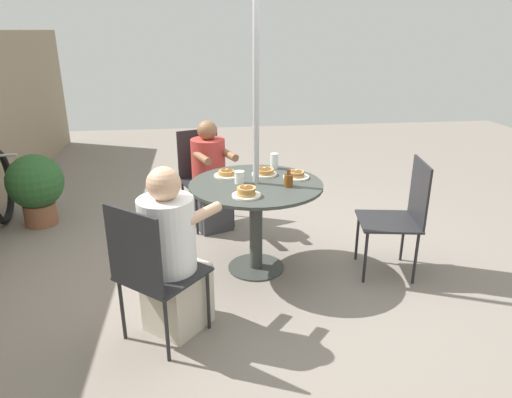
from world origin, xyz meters
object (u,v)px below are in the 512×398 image
Objects in this scene: pancake_plate_d at (296,175)px; syrup_bottle at (289,180)px; pancake_plate_b at (265,172)px; patio_chair_south at (151,268)px; potted_shrub at (36,186)px; diner_east at (210,181)px; patio_table at (256,201)px; coffee_cup at (239,177)px; diner_south at (172,259)px; pancake_plate_a at (246,192)px; drinking_glass_a at (274,161)px; patio_chair_north at (401,212)px; pancake_plate_c at (227,174)px; patio_chair_east at (203,172)px.

syrup_bottle is at bearing 153.39° from pancake_plate_d.
pancake_plate_b is 1.00× the size of pancake_plate_d.
pancake_plate_b is at bearing 92.48° from patio_chair_south.
pancake_plate_b is 2.44m from potted_shrub.
diner_east is 1.15× the size of patio_chair_south.
diner_east reaches higher than patio_chair_south.
patio_table is 4.99× the size of pancake_plate_b.
diner_east is at bearing 13.19° from coffee_cup.
diner_south is (-0.74, 0.64, -0.08)m from patio_table.
diner_south reaches higher than patio_chair_south.
patio_chair_south is 0.92m from pancake_plate_a.
drinking_glass_a is at bearing -28.64° from patio_table.
patio_chair_north reaches higher than drinking_glass_a.
diner_east reaches higher than pancake_plate_c.
patio_chair_north is 4.46× the size of pancake_plate_d.
patio_chair_north is at bearing 57.62° from diner_south.
diner_east is at bearing 9.87° from pancake_plate_c.
pancake_plate_c is at bearing 79.44° from diner_east.
pancake_plate_b is 2.18× the size of coffee_cup.
pancake_plate_b is 1.00× the size of pancake_plate_c.
patio_chair_east is 4.46× the size of pancake_plate_d.
patio_chair_east is 1.29× the size of potted_shrub.
pancake_plate_d is at bearing -26.61° from syrup_bottle.
coffee_cup is at bearing 82.76° from diner_east.
diner_south reaches higher than pancake_plate_a.
syrup_bottle is (-0.32, -0.46, 0.03)m from pancake_plate_c.
patio_chair_north is 1.00× the size of patio_chair_south.
pancake_plate_d is at bearing -101.50° from pancake_plate_c.
potted_shrub is at bearing 58.66° from coffee_cup.
patio_table is 1.12× the size of patio_chair_north.
pancake_plate_c is 1.59× the size of drinking_glass_a.
drinking_glass_a is 0.18× the size of potted_shrub.
pancake_plate_d is 0.24m from syrup_bottle.
potted_shrub is (0.12, 1.69, -0.12)m from patio_chair_east.
patio_chair_north reaches higher than patio_table.
patio_chair_south reaches higher than pancake_plate_a.
patio_chair_east is at bearing -90.00° from diner_east.
patio_chair_north is 4.46× the size of pancake_plate_b.
patio_table is at bearing 154.39° from pancake_plate_b.
patio_chair_east reaches higher than drinking_glass_a.
patio_table is at bearing 90.00° from patio_chair_north.
syrup_bottle is (-1.03, -0.58, 0.32)m from diner_east.
pancake_plate_c is at bearing 106.94° from diner_south.
diner_east is 5.11× the size of pancake_plate_d.
diner_south is 1.12m from syrup_bottle.
diner_east is 0.98m from coffee_cup.
patio_chair_north reaches higher than coffee_cup.
syrup_bottle reaches higher than pancake_plate_b.
pancake_plate_d reaches higher than potted_shrub.
pancake_plate_d is (-0.11, -0.56, 0.00)m from pancake_plate_c.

